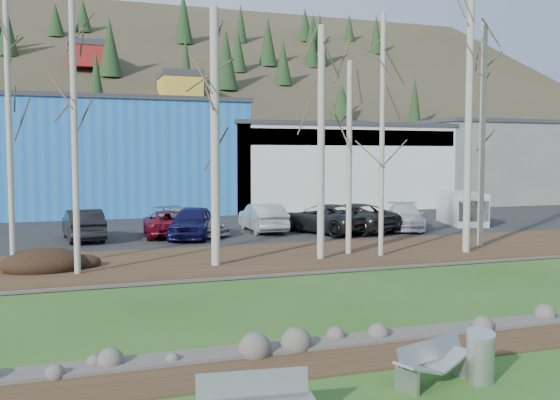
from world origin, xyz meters
name	(u,v)px	position (x,y,z in m)	size (l,w,h in m)	color
ground	(541,375)	(0.00, 0.00, 0.00)	(200.00, 200.00, 0.00)	#244E16
dirt_strip	(474,343)	(0.00, 2.10, 0.01)	(80.00, 1.80, 0.03)	#382616
near_bank_rocks	(447,332)	(0.00, 3.10, 0.00)	(80.00, 0.80, 0.50)	#47423D
river	(368,296)	(0.00, 7.20, 0.00)	(80.00, 8.00, 0.90)	black
far_bank_rocks	(316,272)	(0.00, 11.30, 0.00)	(80.00, 0.80, 0.46)	#47423D
far_bank	(286,257)	(0.00, 14.50, 0.07)	(80.00, 7.00, 0.15)	#382616
parking_lot	(224,229)	(0.00, 25.00, 0.07)	(80.00, 14.00, 0.14)	black
building_blue	(99,157)	(-6.00, 39.00, 4.16)	(20.40, 12.24, 8.30)	blue
building_white	(322,166)	(12.00, 38.98, 3.41)	(18.36, 12.24, 6.80)	silver
building_grey	(481,162)	(28.00, 39.00, 3.66)	(14.28, 12.24, 7.30)	slate
hillside	(123,64)	(0.00, 84.00, 17.50)	(160.00, 72.00, 35.00)	#2F291B
bench_damaged	(432,362)	(-2.22, 0.34, 0.38)	(1.78, 1.03, 0.75)	#9EA1A2
litter_bin	(480,359)	(-1.36, 0.08, 0.44)	(0.51, 0.51, 0.88)	#9EA1A2
dirt_mound	(44,262)	(-9.32, 14.14, 0.44)	(2.96, 2.09, 0.58)	black
birch_0	(9,129)	(-10.32, 14.06, 5.14)	(0.19, 0.19, 9.99)	#B3B0A2
birch_1	(215,138)	(-3.29, 13.10, 4.87)	(0.32, 0.32, 9.44)	#B3B0A2
birch_2	(74,123)	(-8.20, 13.04, 5.33)	(0.22, 0.22, 10.37)	#B3B0A2
birch_3	(321,143)	(0.98, 13.20, 4.71)	(0.29, 0.29, 9.11)	#B3B0A2
birch_4	(349,158)	(2.58, 13.99, 4.13)	(0.23, 0.23, 7.95)	#B3B0A2
birch_5	(382,136)	(3.62, 13.11, 5.03)	(0.20, 0.20, 9.76)	#B3B0A2
birch_6	(469,122)	(7.47, 12.74, 5.61)	(0.30, 0.30, 10.91)	#B3B0A2
birch_7	(482,135)	(9.27, 14.17, 5.16)	(0.27, 0.27, 10.03)	#B3B0A2
car_1	(83,225)	(-7.73, 22.06, 0.90)	(1.60, 4.59, 1.51)	black
car_2	(167,223)	(-3.67, 22.31, 0.80)	(2.19, 4.75, 1.32)	maroon
car_3	(191,221)	(-2.37, 22.42, 0.84)	(1.96, 4.82, 1.40)	#999CA1
car_4	(192,222)	(-2.59, 21.04, 0.94)	(1.88, 4.67, 1.59)	#121244
car_5	(263,218)	(1.50, 22.42, 0.90)	(1.61, 4.62, 1.52)	silver
car_6	(325,218)	(4.48, 20.91, 0.91)	(2.55, 5.53, 1.54)	#242426
car_7	(405,217)	(9.31, 20.90, 0.85)	(1.98, 4.87, 1.41)	silver
car_8	(350,217)	(5.97, 20.91, 0.91)	(2.55, 5.53, 1.54)	#242426
van_white	(463,208)	(13.88, 21.97, 1.10)	(3.07, 4.73, 1.92)	silver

